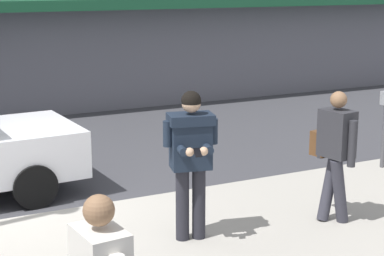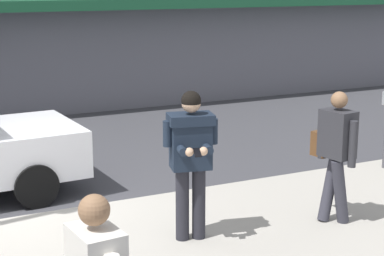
{
  "view_description": "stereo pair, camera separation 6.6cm",
  "coord_description": "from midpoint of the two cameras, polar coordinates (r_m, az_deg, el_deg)",
  "views": [
    {
      "loc": [
        -1.48,
        -8.31,
        3.18
      ],
      "look_at": [
        1.76,
        -1.81,
        1.49
      ],
      "focal_mm": 60.0,
      "sensor_mm": 36.0,
      "label": 1
    },
    {
      "loc": [
        -1.42,
        -8.34,
        3.18
      ],
      "look_at": [
        1.76,
        -1.81,
        1.49
      ],
      "focal_mm": 60.0,
      "sensor_mm": 36.0,
      "label": 2
    }
  ],
  "objects": [
    {
      "name": "curb_paint_line",
      "position": [
        9.29,
        -9.67,
        -7.09
      ],
      "size": [
        28.0,
        0.12,
        0.01
      ],
      "primitive_type": "cube",
      "color": "silver",
      "rests_on": "ground"
    },
    {
      "name": "ground_plane",
      "position": [
        9.03,
        -15.71,
        -8.03
      ],
      "size": [
        80.0,
        80.0,
        0.0
      ],
      "primitive_type": "plane",
      "color": "#3D3D42"
    },
    {
      "name": "pedestrian_with_bag",
      "position": [
        8.26,
        12.36,
        -1.76
      ],
      "size": [
        0.38,
        0.72,
        1.7
      ],
      "color": "#33333D",
      "rests_on": "sidewalk"
    },
    {
      "name": "man_texting_on_phone",
      "position": [
        7.45,
        -0.36,
        -1.91
      ],
      "size": [
        0.64,
        0.63,
        1.81
      ],
      "color": "#23232B",
      "rests_on": "sidewalk"
    }
  ]
}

